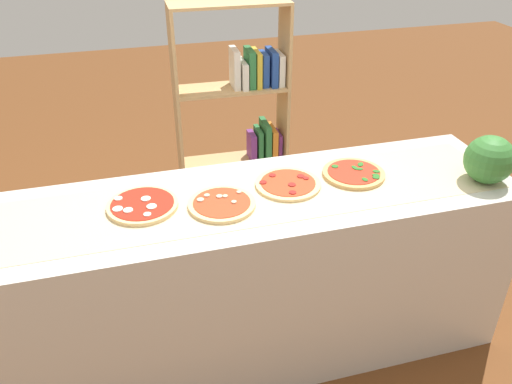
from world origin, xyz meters
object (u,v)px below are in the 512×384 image
(pizza_mozzarella_0, at_px, (142,205))
(pizza_pepperoni_2, at_px, (288,184))
(bookshelf, at_px, (246,132))
(pizza_mushroom_1, at_px, (222,204))
(watermelon, at_px, (489,160))
(pizza_spinach_3, at_px, (354,173))

(pizza_mozzarella_0, bearing_deg, pizza_pepperoni_2, 0.78)
(pizza_pepperoni_2, relative_size, bookshelf, 0.20)
(pizza_mushroom_1, xyz_separation_m, pizza_pepperoni_2, (0.34, 0.09, -0.00))
(bookshelf, bearing_deg, watermelon, -56.82)
(watermelon, bearing_deg, pizza_spinach_3, 159.76)
(pizza_mozzarella_0, bearing_deg, pizza_spinach_3, 0.93)
(watermelon, height_order, bookshelf, bookshelf)
(pizza_mushroom_1, height_order, pizza_spinach_3, same)
(pizza_mushroom_1, xyz_separation_m, watermelon, (1.25, -0.12, 0.10))
(pizza_mushroom_1, distance_m, watermelon, 1.26)
(bookshelf, bearing_deg, pizza_mushroom_1, -109.27)
(pizza_mushroom_1, bearing_deg, watermelon, -5.28)
(pizza_mozzarella_0, bearing_deg, watermelon, -7.05)
(pizza_mushroom_1, distance_m, pizza_pepperoni_2, 0.35)
(pizza_spinach_3, bearing_deg, pizza_mozzarella_0, -179.07)
(pizza_mozzarella_0, bearing_deg, bookshelf, 55.60)
(pizza_mushroom_1, bearing_deg, pizza_spinach_3, 8.19)
(bookshelf, bearing_deg, pizza_spinach_3, -76.16)
(pizza_mozzarella_0, relative_size, pizza_spinach_3, 1.03)
(bookshelf, bearing_deg, pizza_pepperoni_2, -93.86)
(pizza_mozzarella_0, distance_m, pizza_spinach_3, 1.01)
(pizza_pepperoni_2, relative_size, pizza_spinach_3, 1.02)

